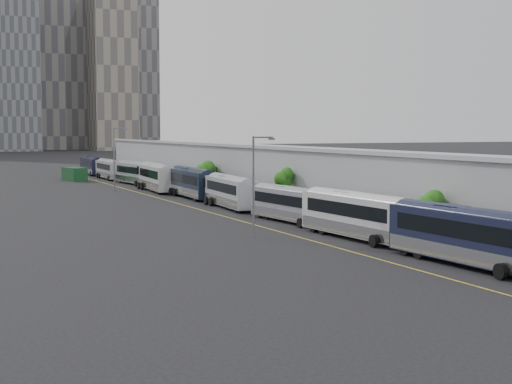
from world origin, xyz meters
TOP-DOWN VIEW (x-y plane):
  - sidewalk at (9.00, 55.00)m, footprint 10.00×170.00m
  - lane_line at (-1.50, 55.00)m, footprint 0.12×160.00m
  - depot at (12.99, 55.00)m, footprint 12.45×160.40m
  - bus_1 at (2.52, 19.95)m, footprint 3.41×13.79m
  - bus_2 at (2.48, 34.17)m, footprint 3.41×13.53m
  - bus_3 at (2.63, 46.80)m, footprint 3.43×12.24m
  - bus_4 at (2.41, 61.89)m, footprint 3.61×13.14m
  - bus_5 at (2.74, 76.29)m, footprint 3.28×13.88m
  - bus_6 at (1.74, 89.01)m, footprint 3.80×14.12m
  - bus_7 at (2.56, 104.00)m, footprint 3.79×13.15m
  - bus_8 at (1.74, 118.90)m, footprint 2.77×12.35m
  - bus_9 at (1.74, 133.71)m, footprint 2.76×12.31m
  - tree_1 at (5.61, 28.49)m, footprint 2.38×2.38m
  - tree_2 at (5.81, 55.01)m, footprint 1.99×1.99m
  - tree_3 at (5.30, 78.42)m, footprint 2.99×2.99m
  - street_lamp_near at (-5.02, 38.22)m, footprint 2.04×0.22m
  - street_lamp_far at (-4.22, 90.29)m, footprint 2.04×0.22m
  - shipping_container at (-5.08, 116.67)m, footprint 3.66×6.01m
  - suv at (-3.90, 123.14)m, footprint 3.30×6.45m

SIDE VIEW (x-z plane):
  - lane_line at x=-1.50m, z-range 0.00..0.02m
  - sidewalk at x=9.00m, z-range 0.00..0.12m
  - suv at x=-3.90m, z-range 0.00..1.74m
  - shipping_container at x=-5.08m, z-range 0.00..2.40m
  - bus_3 at x=2.63m, z-range -0.28..3.26m
  - bus_9 at x=1.74m, z-range -0.28..3.31m
  - bus_8 at x=1.74m, z-range -0.28..3.32m
  - bus_7 at x=2.56m, z-range -0.30..3.49m
  - bus_4 at x=2.41m, z-range -0.30..3.50m
  - bus_2 at x=2.48m, z-range -0.30..3.62m
  - bus_1 at x=2.52m, z-range -0.31..3.69m
  - bus_5 at x=2.74m, z-range -0.31..3.72m
  - bus_6 at x=1.74m, z-range -0.32..3.76m
  - tree_1 at x=5.61m, z-range 0.96..5.30m
  - tree_3 at x=5.30m, z-range 0.95..5.86m
  - depot at x=12.99m, z-range -0.09..7.11m
  - tree_2 at x=5.81m, z-range 1.36..6.12m
  - street_lamp_near at x=-5.02m, z-range 0.69..9.34m
  - street_lamp_far at x=-4.22m, z-range 0.70..10.09m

